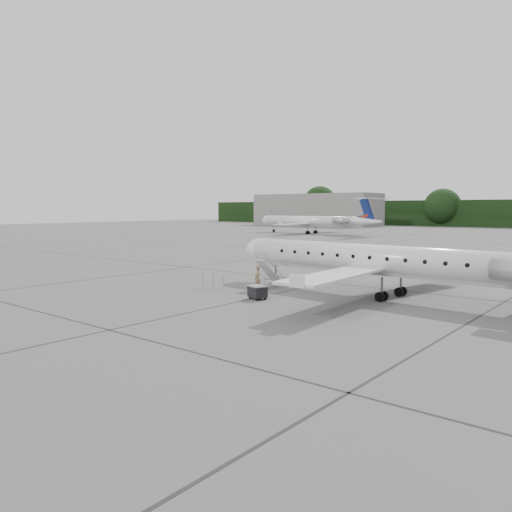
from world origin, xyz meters
The scene contains 8 objects.
ground centered at (0.00, 0.00, 0.00)m, with size 320.00×320.00×0.00m, color #5E5E5C.
terminal_building centered at (-70.00, 110.00, 5.00)m, with size 40.00×14.00×10.00m, color gray.
main_regional_jet centered at (1.99, 3.93, 3.29)m, with size 25.65×18.47×6.58m, color silver, non-canonical shape.
airstair centered at (-5.54, 2.45, 1.03)m, with size 0.85×2.16×2.06m, color silver, non-canonical shape.
passenger centered at (-5.63, 1.23, 0.83)m, with size 0.61×0.40×1.67m, color #8F6F4E.
safety_railing centered at (-8.27, -0.43, 0.50)m, with size 2.20×0.08×1.00m, color #9A9CA2, non-canonical shape.
baggage_cart centered at (-3.42, -1.50, 0.45)m, with size 1.04×0.84×0.90m, color black, non-canonical shape.
bg_regional_left centered at (-44.66, 66.70, 3.84)m, with size 29.26×21.06×7.67m, color silver, non-canonical shape.
Camera 1 is at (15.70, -25.02, 5.59)m, focal length 35.00 mm.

